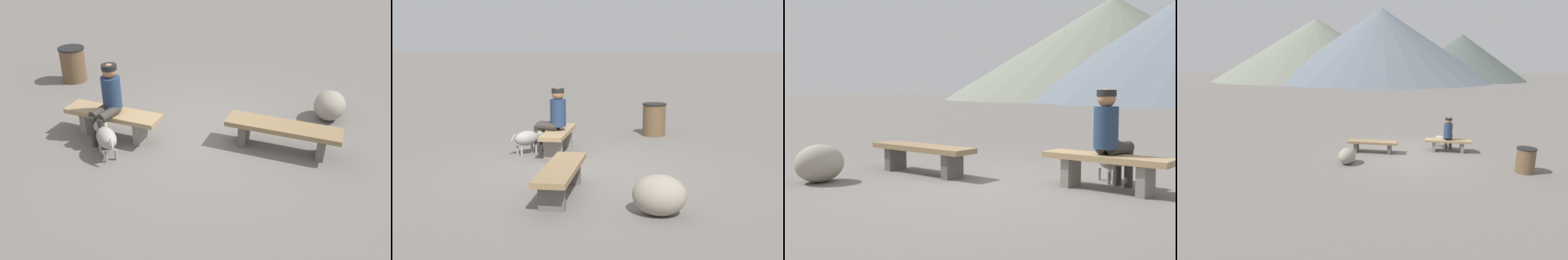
# 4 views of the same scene
# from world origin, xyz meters

# --- Properties ---
(ground) EXTENTS (210.00, 210.00, 0.06)m
(ground) POSITION_xyz_m (0.00, 0.00, -0.03)
(ground) COLOR slate
(bench_left) EXTENTS (1.80, 0.77, 0.43)m
(bench_left) POSITION_xyz_m (-1.36, 0.28, 0.32)
(bench_left) COLOR #605B56
(bench_left) RESTS_ON ground
(bench_right) EXTENTS (1.66, 0.72, 0.45)m
(bench_right) POSITION_xyz_m (1.35, 0.34, 0.33)
(bench_right) COLOR gray
(bench_right) RESTS_ON ground
(seated_person) EXTENTS (0.43, 0.62, 1.26)m
(seated_person) POSITION_xyz_m (1.36, 0.43, 0.73)
(seated_person) COLOR navy
(seated_person) RESTS_ON ground
(dog) EXTENTS (0.56, 0.65, 0.48)m
(dog) POSITION_xyz_m (1.27, 0.89, 0.32)
(dog) COLOR gray
(dog) RESTS_ON ground
(trash_bin) EXTENTS (0.54, 0.54, 0.73)m
(trash_bin) POSITION_xyz_m (3.04, -1.82, 0.37)
(trash_bin) COLOR brown
(trash_bin) RESTS_ON ground
(boulder) EXTENTS (0.71, 0.80, 0.51)m
(boulder) POSITION_xyz_m (-2.19, -0.93, 0.26)
(boulder) COLOR gray
(boulder) RESTS_ON ground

